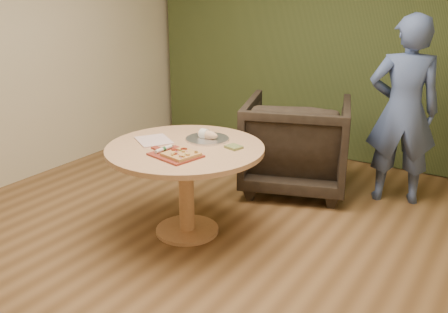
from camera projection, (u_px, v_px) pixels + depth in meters
room_shell at (189, 75)px, 3.24m from camera, size 5.04×6.04×2.84m
curtain at (342, 37)px, 5.56m from camera, size 4.80×0.14×2.78m
pedestal_table at (186, 163)px, 3.98m from camera, size 1.25×1.25×0.75m
pizza_paddle at (175, 155)px, 3.71m from camera, size 0.47×0.35×0.01m
flatbread_pizza at (181, 154)px, 3.67m from camera, size 0.26×0.26×0.04m
cutlery_roll at (164, 149)px, 3.77m from camera, size 0.04×0.20×0.03m
newspaper at (154, 140)px, 4.06m from camera, size 0.39×0.37×0.01m
serving_tray at (207, 139)px, 4.09m from camera, size 0.36×0.36×0.02m
bread_roll at (206, 134)px, 4.09m from camera, size 0.19×0.09×0.09m
green_packet at (234, 147)px, 3.88m from camera, size 0.14×0.13×0.02m
armchair at (296, 140)px, 4.91m from camera, size 1.23×1.20×1.02m
person_standing at (403, 111)px, 4.52m from camera, size 0.74×0.61×1.73m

